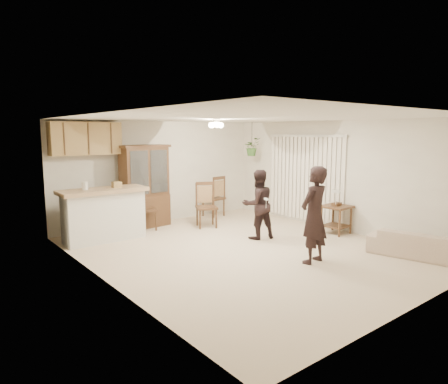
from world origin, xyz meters
TOP-DOWN VIEW (x-y plane):
  - floor at (0.00, 0.00)m, footprint 6.50×6.50m
  - ceiling at (0.00, 0.00)m, footprint 5.50×6.50m
  - wall_back at (0.00, 3.25)m, footprint 5.50×0.02m
  - wall_front at (0.00, -3.25)m, footprint 5.50×0.02m
  - wall_left at (-2.75, 0.00)m, footprint 0.02×6.50m
  - wall_right at (2.75, 0.00)m, footprint 0.02×6.50m
  - breakfast_bar at (-1.85, 2.35)m, footprint 1.60×0.55m
  - bar_top at (-1.85, 2.35)m, footprint 1.75×0.70m
  - upper_cabinets at (-1.90, 3.07)m, footprint 1.50×0.34m
  - vertical_blinds at (2.71, 0.90)m, footprint 0.06×2.30m
  - ceiling_fixture at (0.20, 1.20)m, footprint 0.36×0.36m
  - hanging_plant at (2.30, 2.40)m, footprint 0.43×0.37m
  - plant_cord at (2.30, 2.40)m, footprint 0.01×0.01m
  - sofa at (2.13, -2.22)m, footprint 1.17×2.00m
  - adult at (0.41, -1.26)m, footprint 0.71×0.52m
  - child at (0.76, 0.50)m, footprint 0.76×0.66m
  - china_hutch at (-0.61, 2.92)m, footprint 1.28×0.60m
  - side_table at (2.41, -0.27)m, footprint 0.61×0.61m
  - chair_bar at (-0.74, 2.67)m, footprint 0.57×0.57m
  - chair_hutch_left at (0.52, 2.02)m, footprint 0.62×0.62m
  - chair_hutch_right at (1.42, 2.93)m, footprint 0.55×0.55m
  - controller_adult at (0.46, -1.65)m, footprint 0.06×0.15m
  - controller_child at (0.67, 0.17)m, footprint 0.07×0.13m

SIDE VIEW (x-z plane):
  - floor at x=0.00m, z-range 0.00..0.00m
  - chair_bar at x=-0.74m, z-range -0.23..0.83m
  - chair_hutch_left at x=0.52m, z-range -0.23..0.83m
  - chair_hutch_right at x=1.42m, z-range -0.24..0.85m
  - side_table at x=2.41m, z-range -0.02..0.68m
  - sofa at x=2.13m, z-range 0.00..0.73m
  - breakfast_bar at x=-1.85m, z-range 0.00..1.00m
  - child at x=0.76m, z-range 0.00..1.35m
  - controller_child at x=0.67m, z-range 0.88..0.92m
  - adult at x=0.41m, z-range 0.00..1.80m
  - china_hutch at x=-0.61m, z-range -0.01..1.93m
  - bar_top at x=-1.85m, z-range 1.01..1.09m
  - vertical_blinds at x=2.71m, z-range 0.05..2.15m
  - wall_back at x=0.00m, z-range 0.00..2.50m
  - wall_front at x=0.00m, z-range 0.00..2.50m
  - wall_left at x=-2.75m, z-range 0.00..2.50m
  - wall_right at x=2.75m, z-range 0.00..2.50m
  - controller_adult at x=0.46m, z-range 1.26..1.30m
  - hanging_plant at x=2.30m, z-range 1.61..2.09m
  - upper_cabinets at x=-1.90m, z-range 1.75..2.45m
  - plant_cord at x=2.30m, z-range 1.85..2.50m
  - ceiling_fixture at x=0.20m, z-range 2.30..2.50m
  - ceiling at x=0.00m, z-range 2.49..2.51m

